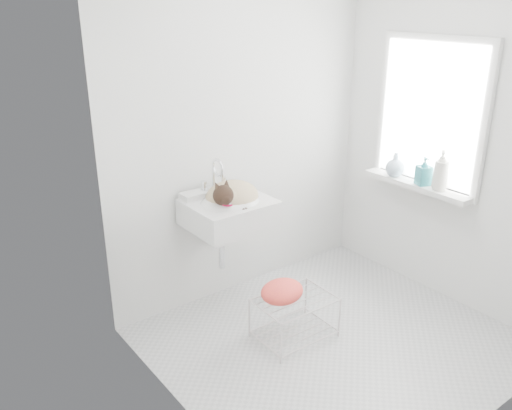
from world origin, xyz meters
TOP-DOWN VIEW (x-y plane):
  - floor at (0.00, 0.00)m, footprint 2.20×2.00m
  - back_wall at (0.00, 1.00)m, footprint 2.20×0.02m
  - right_wall at (1.10, 0.00)m, footprint 0.02×2.00m
  - left_wall at (-1.10, 0.00)m, footprint 0.02×2.00m
  - window_glass at (1.09, 0.20)m, footprint 0.01×0.80m
  - window_frame at (1.07, 0.20)m, footprint 0.04×0.90m
  - windowsill at (1.01, 0.20)m, footprint 0.16×0.88m
  - sink at (-0.31, 0.74)m, footprint 0.55×0.48m
  - faucet at (-0.31, 0.92)m, footprint 0.20×0.14m
  - cat at (-0.30, 0.72)m, footprint 0.44×0.38m
  - wire_rack at (-0.17, 0.20)m, footprint 0.50×0.36m
  - towel at (-0.25, 0.24)m, footprint 0.33×0.25m
  - bottle_a at (1.00, 0.01)m, footprint 0.13×0.13m
  - bottle_b at (1.00, 0.15)m, footprint 0.12×0.12m
  - bottle_c at (1.00, 0.41)m, footprint 0.14×0.14m

SIDE VIEW (x-z plane):
  - floor at x=0.00m, z-range -0.01..0.01m
  - wire_rack at x=-0.17m, z-range 0.00..0.30m
  - towel at x=-0.25m, z-range 0.26..0.39m
  - windowsill at x=1.01m, z-range 0.81..0.85m
  - sink at x=-0.31m, z-range 0.74..0.96m
  - bottle_a at x=1.00m, z-range 0.73..0.97m
  - bottle_b at x=1.00m, z-range 0.75..0.95m
  - bottle_c at x=1.00m, z-range 0.76..0.94m
  - cat at x=-0.30m, z-range 0.76..1.02m
  - faucet at x=-0.31m, z-range 0.89..1.09m
  - back_wall at x=0.00m, z-range 0.00..2.50m
  - right_wall at x=1.10m, z-range 0.00..2.50m
  - left_wall at x=-1.10m, z-range 0.00..2.50m
  - window_glass at x=1.09m, z-range 0.85..1.85m
  - window_frame at x=1.07m, z-range 0.80..1.90m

